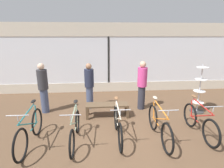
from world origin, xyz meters
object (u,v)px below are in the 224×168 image
at_px(bicycle_center, 118,125).
at_px(customer_near_rack, 142,84).
at_px(accessory_rack, 199,93).
at_px(bicycle_far_right, 199,122).
at_px(bicycle_right, 159,125).
at_px(bicycle_far_left, 30,130).
at_px(customer_by_window, 89,85).
at_px(customer_mid_floor, 43,87).
at_px(display_bench, 107,106).
at_px(bicycle_left, 75,129).

distance_m(bicycle_center, customer_near_rack, 2.24).
relative_size(bicycle_center, accessory_rack, 1.02).
relative_size(bicycle_far_right, accessory_rack, 1.01).
bearing_deg(bicycle_right, customer_near_rack, 89.50).
distance_m(bicycle_center, accessory_rack, 3.38).
xyz_separation_m(bicycle_far_left, customer_by_window, (1.36, 2.25, 0.48)).
bearing_deg(bicycle_center, bicycle_far_left, -176.44).
bearing_deg(customer_near_rack, bicycle_center, -119.92).
height_order(bicycle_center, customer_mid_floor, customer_mid_floor).
height_order(accessory_rack, display_bench, accessory_rack).
height_order(bicycle_left, bicycle_right, bicycle_right).
height_order(customer_by_window, customer_mid_floor, customer_mid_floor).
distance_m(bicycle_far_left, customer_near_rack, 3.87).
distance_m(bicycle_center, bicycle_right, 1.07).
bearing_deg(bicycle_center, bicycle_right, -6.49).
xyz_separation_m(display_bench, customer_near_rack, (1.29, 0.57, 0.57)).
xyz_separation_m(bicycle_far_left, accessory_rack, (5.21, 1.61, 0.30)).
xyz_separation_m(customer_near_rack, customer_by_window, (-1.91, 0.24, -0.05)).
relative_size(bicycle_center, bicycle_far_right, 1.01).
bearing_deg(display_bench, bicycle_far_left, -143.73).
relative_size(bicycle_far_left, display_bench, 1.29).
distance_m(bicycle_far_left, customer_by_window, 2.67).
xyz_separation_m(bicycle_right, accessory_rack, (1.96, 1.59, 0.30)).
relative_size(customer_by_window, customer_mid_floor, 0.96).
xyz_separation_m(bicycle_right, display_bench, (-1.27, 1.43, -0.03)).
xyz_separation_m(bicycle_left, accessory_rack, (4.12, 1.59, 0.33)).
bearing_deg(bicycle_right, bicycle_center, 173.51).
relative_size(bicycle_center, bicycle_right, 0.96).
bearing_deg(customer_by_window, bicycle_left, -96.93).
distance_m(bicycle_right, customer_by_window, 2.97).
bearing_deg(bicycle_right, customer_by_window, 130.13).
relative_size(bicycle_far_left, accessory_rack, 1.05).
bearing_deg(bicycle_left, bicycle_far_left, -178.96).
bearing_deg(bicycle_far_right, bicycle_right, -174.29).
height_order(bicycle_far_right, display_bench, bicycle_far_right).
xyz_separation_m(bicycle_center, customer_mid_floor, (-2.39, 1.84, 0.54)).
relative_size(bicycle_far_left, customer_near_rack, 1.01).
distance_m(bicycle_center, bicycle_far_right, 2.22).
relative_size(bicycle_center, customer_near_rack, 0.98).
xyz_separation_m(bicycle_left, customer_mid_floor, (-1.29, 1.95, 0.56)).
relative_size(accessory_rack, display_bench, 1.22).
distance_m(bicycle_far_right, accessory_rack, 1.71).
distance_m(customer_near_rack, customer_by_window, 1.92).
bearing_deg(display_bench, customer_mid_floor, 166.45).
relative_size(display_bench, customer_near_rack, 0.79).
relative_size(bicycle_far_left, customer_mid_floor, 1.02).
distance_m(bicycle_right, customer_mid_floor, 4.01).
bearing_deg(display_bench, bicycle_center, -80.97).
bearing_deg(accessory_rack, bicycle_far_right, -118.68).
xyz_separation_m(customer_near_rack, customer_mid_floor, (-3.47, -0.05, -0.01)).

